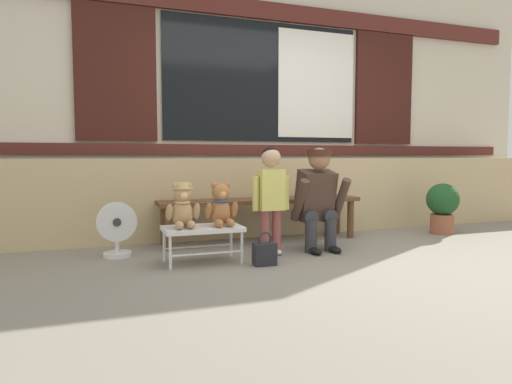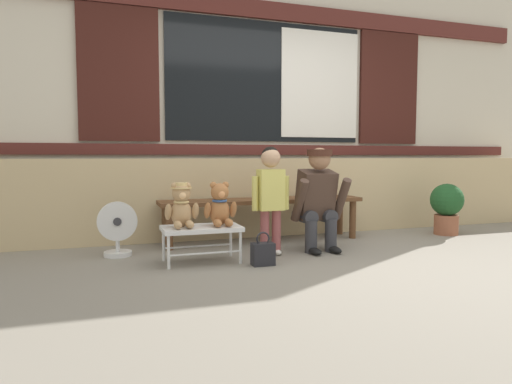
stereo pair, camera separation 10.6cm
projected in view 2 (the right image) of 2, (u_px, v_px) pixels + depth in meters
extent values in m
plane|color=gray|center=(341.00, 261.00, 3.82)|extent=(60.00, 60.00, 0.00)
cube|color=tan|center=(279.00, 196.00, 5.13)|extent=(7.65, 0.25, 0.85)
cube|color=beige|center=(264.00, 80.00, 5.52)|extent=(7.80, 0.20, 3.59)
cube|color=#56231E|center=(267.00, 150.00, 5.47)|extent=(7.18, 0.04, 0.12)
cube|color=black|center=(267.00, 82.00, 5.41)|extent=(2.40, 0.03, 1.40)
cube|color=silver|center=(320.00, 85.00, 5.62)|extent=(1.02, 0.02, 1.29)
cube|color=#3D1914|center=(119.00, 74.00, 4.87)|extent=(0.84, 0.05, 1.43)
cube|color=#3D1914|center=(389.00, 89.00, 5.94)|extent=(0.84, 0.05, 1.43)
cube|color=#56231E|center=(267.00, 10.00, 5.34)|extent=(7.18, 0.06, 0.20)
cube|color=brown|center=(267.00, 202.00, 4.55)|extent=(2.10, 0.11, 0.04)
cube|color=brown|center=(262.00, 201.00, 4.68)|extent=(2.10, 0.11, 0.04)
cube|color=brown|center=(258.00, 199.00, 4.82)|extent=(2.10, 0.11, 0.04)
cylinder|color=brown|center=(169.00, 229.00, 4.26)|extent=(0.07, 0.07, 0.40)
cylinder|color=brown|center=(165.00, 225.00, 4.52)|extent=(0.07, 0.07, 0.40)
cylinder|color=brown|center=(353.00, 220.00, 4.88)|extent=(0.07, 0.07, 0.40)
cylinder|color=brown|center=(340.00, 216.00, 5.14)|extent=(0.07, 0.07, 0.40)
cube|color=silver|center=(201.00, 228.00, 3.76)|extent=(0.64, 0.36, 0.04)
cylinder|color=silver|center=(169.00, 252.00, 3.54)|extent=(0.02, 0.02, 0.26)
cylinder|color=silver|center=(164.00, 245.00, 3.82)|extent=(0.02, 0.02, 0.26)
cylinder|color=silver|center=(240.00, 248.00, 3.72)|extent=(0.02, 0.02, 0.26)
cylinder|color=silver|center=(231.00, 241.00, 4.00)|extent=(0.02, 0.02, 0.26)
cylinder|color=silver|center=(205.00, 253.00, 3.63)|extent=(0.58, 0.02, 0.02)
cylinder|color=silver|center=(198.00, 246.00, 3.91)|extent=(0.58, 0.02, 0.02)
ellipsoid|color=tan|center=(181.00, 213.00, 3.72)|extent=(0.17, 0.14, 0.22)
sphere|color=tan|center=(181.00, 193.00, 3.69)|extent=(0.15, 0.15, 0.15)
sphere|color=#F4C188|center=(182.00, 195.00, 3.64)|extent=(0.06, 0.06, 0.06)
sphere|color=tan|center=(174.00, 186.00, 3.68)|extent=(0.06, 0.06, 0.06)
ellipsoid|color=tan|center=(168.00, 212.00, 3.65)|extent=(0.06, 0.11, 0.16)
ellipsoid|color=tan|center=(178.00, 225.00, 3.60)|extent=(0.06, 0.15, 0.06)
sphere|color=tan|center=(187.00, 186.00, 3.72)|extent=(0.06, 0.06, 0.06)
ellipsoid|color=tan|center=(195.00, 211.00, 3.72)|extent=(0.06, 0.11, 0.16)
ellipsoid|color=tan|center=(190.00, 224.00, 3.63)|extent=(0.06, 0.15, 0.06)
torus|color=#D6B775|center=(181.00, 202.00, 3.70)|extent=(0.13, 0.13, 0.02)
cylinder|color=#D6B775|center=(181.00, 188.00, 3.70)|extent=(0.17, 0.17, 0.01)
cylinder|color=#D6B775|center=(181.00, 185.00, 3.69)|extent=(0.10, 0.10, 0.04)
ellipsoid|color=#A86B3D|center=(220.00, 212.00, 3.82)|extent=(0.17, 0.14, 0.22)
sphere|color=#A86B3D|center=(220.00, 192.00, 3.80)|extent=(0.15, 0.15, 0.15)
sphere|color=#E1955B|center=(221.00, 194.00, 3.75)|extent=(0.06, 0.06, 0.06)
sphere|color=#A86B3D|center=(213.00, 185.00, 3.78)|extent=(0.06, 0.06, 0.06)
ellipsoid|color=#A86B3D|center=(207.00, 210.00, 3.75)|extent=(0.06, 0.11, 0.16)
ellipsoid|color=#A86B3D|center=(218.00, 223.00, 3.70)|extent=(0.06, 0.15, 0.06)
sphere|color=#A86B3D|center=(226.00, 185.00, 3.82)|extent=(0.06, 0.06, 0.06)
ellipsoid|color=#A86B3D|center=(233.00, 209.00, 3.82)|extent=(0.06, 0.11, 0.16)
ellipsoid|color=#A86B3D|center=(229.00, 222.00, 3.73)|extent=(0.06, 0.15, 0.06)
torus|color=#335699|center=(220.00, 201.00, 3.81)|extent=(0.13, 0.13, 0.02)
cylinder|color=#994C4C|center=(265.00, 231.00, 4.03)|extent=(0.08, 0.08, 0.36)
ellipsoid|color=silver|center=(265.00, 253.00, 4.03)|extent=(0.07, 0.12, 0.05)
cylinder|color=#994C4C|center=(276.00, 230.00, 4.07)|extent=(0.08, 0.08, 0.36)
ellipsoid|color=silver|center=(277.00, 252.00, 4.06)|extent=(0.07, 0.12, 0.05)
cube|color=#DBD166|center=(271.00, 190.00, 4.02)|extent=(0.22, 0.15, 0.36)
cylinder|color=#DBD166|center=(255.00, 194.00, 3.98)|extent=(0.06, 0.06, 0.30)
cylinder|color=#DBD166|center=(286.00, 193.00, 4.07)|extent=(0.06, 0.06, 0.30)
sphere|color=tan|center=(271.00, 158.00, 4.00)|extent=(0.17, 0.17, 0.17)
sphere|color=black|center=(270.00, 156.00, 4.01)|extent=(0.16, 0.16, 0.16)
cylinder|color=#333338|center=(311.00, 236.00, 4.14)|extent=(0.11, 0.11, 0.30)
cylinder|color=#333338|center=(305.00, 216.00, 4.26)|extent=(0.13, 0.32, 0.13)
ellipsoid|color=black|center=(315.00, 251.00, 4.07)|extent=(0.09, 0.20, 0.06)
cylinder|color=#333338|center=(331.00, 235.00, 4.20)|extent=(0.11, 0.11, 0.30)
cylinder|color=#333338|center=(324.00, 215.00, 4.32)|extent=(0.13, 0.32, 0.13)
ellipsoid|color=black|center=(335.00, 250.00, 4.13)|extent=(0.09, 0.20, 0.06)
cube|color=#473328|center=(316.00, 194.00, 4.24)|extent=(0.32, 0.30, 0.47)
cylinder|color=#473328|center=(300.00, 200.00, 4.09)|extent=(0.08, 0.28, 0.40)
cylinder|color=#473328|center=(341.00, 199.00, 4.22)|extent=(0.08, 0.28, 0.40)
sphere|color=#9E7051|center=(320.00, 159.00, 4.15)|extent=(0.20, 0.20, 0.20)
cylinder|color=#422319|center=(320.00, 153.00, 4.15)|extent=(0.23, 0.23, 0.06)
cube|color=brown|center=(330.00, 208.00, 4.40)|extent=(0.10, 0.22, 0.16)
cube|color=#232328|center=(263.00, 254.00, 3.67)|extent=(0.18, 0.11, 0.18)
torus|color=#232328|center=(263.00, 239.00, 3.66)|extent=(0.11, 0.01, 0.11)
cylinder|color=brown|center=(446.00, 225.00, 5.12)|extent=(0.26, 0.26, 0.22)
sphere|color=#1E4C23|center=(447.00, 200.00, 5.10)|extent=(0.36, 0.36, 0.36)
cylinder|color=silver|center=(118.00, 254.00, 4.02)|extent=(0.24, 0.24, 0.04)
cylinder|color=silver|center=(118.00, 246.00, 4.02)|extent=(0.04, 0.04, 0.10)
cylinder|color=silver|center=(117.00, 221.00, 3.98)|extent=(0.34, 0.06, 0.34)
cylinder|color=#333338|center=(117.00, 221.00, 3.98)|extent=(0.07, 0.08, 0.07)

